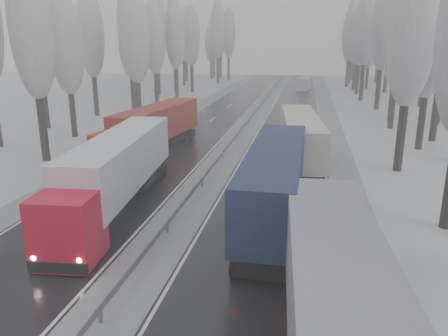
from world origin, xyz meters
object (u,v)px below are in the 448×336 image
(truck_cream_box, at_px, (300,136))
(truck_grey_tarp, at_px, (335,296))
(truck_blue_box, at_px, (277,176))
(truck_red_red, at_px, (152,127))
(box_truck_distant, at_px, (304,84))
(truck_red_white, at_px, (116,170))

(truck_cream_box, bearing_deg, truck_grey_tarp, -91.72)
(truck_blue_box, distance_m, truck_red_red, 18.17)
(truck_cream_box, bearing_deg, box_truck_distant, 84.80)
(truck_grey_tarp, bearing_deg, truck_red_red, 116.87)
(truck_grey_tarp, xyz_separation_m, truck_cream_box, (-1.60, 24.08, -0.09))
(truck_blue_box, relative_size, truck_cream_box, 1.04)
(truck_cream_box, xyz_separation_m, truck_red_red, (-13.31, 1.22, -0.02))
(truck_red_red, bearing_deg, box_truck_distant, 84.71)
(truck_blue_box, height_order, truck_red_white, truck_blue_box)
(truck_grey_tarp, bearing_deg, truck_red_white, 133.23)
(truck_red_red, bearing_deg, truck_red_white, -71.71)
(truck_blue_box, distance_m, truck_red_white, 9.63)
(box_truck_distant, bearing_deg, truck_grey_tarp, -80.74)
(truck_grey_tarp, distance_m, box_truck_distant, 83.26)
(box_truck_distant, xyz_separation_m, truck_red_white, (-10.28, -71.78, 1.19))
(truck_red_white, height_order, truck_red_red, truck_red_white)
(truck_red_white, xyz_separation_m, truck_red_red, (-2.68, 13.84, -0.12))
(truck_grey_tarp, xyz_separation_m, box_truck_distant, (-1.95, 83.23, -1.18))
(truck_grey_tarp, xyz_separation_m, truck_red_white, (-12.23, 11.45, 0.01))
(truck_red_red, bearing_deg, truck_blue_box, -40.08)
(truck_blue_box, distance_m, truck_cream_box, 12.21)
(box_truck_distant, distance_m, truck_red_red, 59.38)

